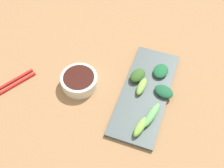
% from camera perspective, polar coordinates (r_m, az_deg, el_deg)
% --- Properties ---
extents(tabletop, '(2.10, 2.10, 0.02)m').
position_cam_1_polar(tabletop, '(0.96, -0.01, -1.86)').
color(tabletop, '#936A47').
rests_on(tabletop, ground).
extents(sauce_bowl, '(0.12, 0.12, 0.04)m').
position_cam_1_polar(sauce_bowl, '(0.96, -6.50, 0.71)').
color(sauce_bowl, silver).
rests_on(sauce_bowl, tabletop).
extents(serving_plate, '(0.15, 0.37, 0.01)m').
position_cam_1_polar(serving_plate, '(0.95, 6.56, -1.79)').
color(serving_plate, '#445052').
rests_on(serving_plate, tabletop).
extents(broccoli_leafy_0, '(0.06, 0.07, 0.03)m').
position_cam_1_polar(broccoli_leafy_0, '(0.97, 5.07, 1.68)').
color(broccoli_leafy_0, '#2F5521').
rests_on(broccoli_leafy_0, serving_plate).
extents(broccoli_stalk_1, '(0.04, 0.08, 0.02)m').
position_cam_1_polar(broccoli_stalk_1, '(0.87, 5.63, -8.40)').
color(broccoli_stalk_1, '#78B845').
rests_on(broccoli_stalk_1, serving_plate).
extents(broccoli_leafy_2, '(0.06, 0.07, 0.02)m').
position_cam_1_polar(broccoli_leafy_2, '(0.99, 9.59, 2.55)').
color(broccoli_leafy_2, '#195A33').
rests_on(broccoli_leafy_2, serving_plate).
extents(broccoli_stalk_3, '(0.03, 0.07, 0.02)m').
position_cam_1_polar(broccoli_stalk_3, '(0.94, 5.88, -0.47)').
color(broccoli_stalk_3, '#75A545').
rests_on(broccoli_stalk_3, serving_plate).
extents(broccoli_leafy_4, '(0.07, 0.06, 0.02)m').
position_cam_1_polar(broccoli_leafy_4, '(0.94, 10.20, -1.48)').
color(broccoli_leafy_4, '#185132').
rests_on(broccoli_leafy_4, serving_plate).
extents(broccoli_stalk_5, '(0.05, 0.10, 0.02)m').
position_cam_1_polar(broccoli_stalk_5, '(0.89, 7.81, -6.10)').
color(broccoli_stalk_5, '#5CAF5A').
rests_on(broccoli_stalk_5, serving_plate).
extents(chopsticks, '(0.14, 0.21, 0.01)m').
position_cam_1_polar(chopsticks, '(1.02, -20.65, -0.94)').
color(chopsticks, '#B11D1C').
rests_on(chopsticks, tabletop).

